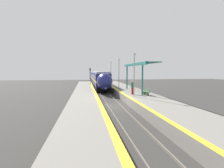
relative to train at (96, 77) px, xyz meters
The scene contains 13 objects.
ground_plane 32.51m from the train, 90.00° to the right, with size 120.00×120.00×0.00m, color #383533.
rail_left 32.51m from the train, 91.27° to the right, with size 0.08×90.00×0.15m, color slate.
rail_right 32.51m from the train, 88.73° to the right, with size 0.08×90.00×0.15m, color slate.
train is the anchor object (origin of this frame).
platform_right 32.71m from the train, 83.29° to the right, with size 4.34×64.00×0.94m.
platform_left 32.65m from the train, 95.79° to the right, with size 3.28×64.00×0.94m.
platform_bench 30.84m from the train, 81.66° to the right, with size 0.44×1.44×0.89m.
person_waiting 29.69m from the train, 84.40° to the right, with size 0.36×0.23×1.77m.
railway_signal 11.29m from the train, 100.58° to the right, with size 0.28×0.28×4.61m.
lamppost_near 31.63m from the train, 85.38° to the right, with size 0.36×0.20×5.16m.
lamppost_mid 22.26m from the train, 83.42° to the right, with size 0.36×0.20×5.16m.
lamppost_far 12.98m from the train, 78.60° to the right, with size 0.36×0.20×5.16m.
station_canopy 26.77m from the train, 80.24° to the right, with size 2.02×11.20×4.18m.
Camera 1 is at (-3.19, -19.07, 4.00)m, focal length 28.00 mm.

